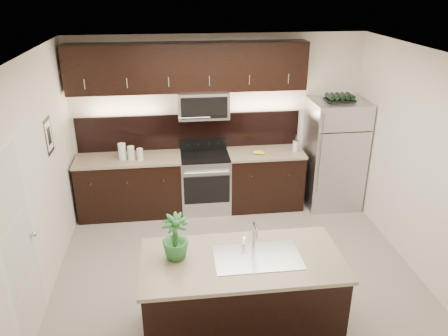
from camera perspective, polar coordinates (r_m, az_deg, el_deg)
name	(u,v)px	position (r m, az deg, el deg)	size (l,w,h in m)	color
ground	(236,270)	(5.74, 1.60, -13.14)	(4.50, 4.50, 0.00)	gray
room_walls	(229,147)	(4.87, 0.60, 2.70)	(4.52, 4.02, 2.71)	silver
counter_run	(192,182)	(6.91, -4.17, -1.89)	(3.51, 0.65, 0.94)	black
upper_fixtures	(190,75)	(6.53, -4.44, 12.05)	(3.49, 0.40, 1.66)	black
island	(241,297)	(4.60, 2.28, -16.50)	(1.96, 0.96, 0.94)	black
sink_faucet	(257,255)	(4.33, 4.36, -11.32)	(0.84, 0.50, 0.28)	silver
refrigerator	(334,154)	(7.15, 14.12, 1.78)	(0.84, 0.76, 1.73)	#B2B2B7
wine_rack	(340,98)	(6.88, 14.87, 8.88)	(0.43, 0.27, 0.10)	black
plant	(175,237)	(4.22, -6.42, -8.99)	(0.26, 0.26, 0.46)	#27632B
canisters	(129,153)	(6.65, -12.32, 1.98)	(0.36, 0.15, 0.25)	silver
french_press	(296,146)	(6.90, 9.33, 2.91)	(0.09, 0.09, 0.26)	silver
bananas	(256,152)	(6.75, 4.15, 2.08)	(0.18, 0.14, 0.06)	yellow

